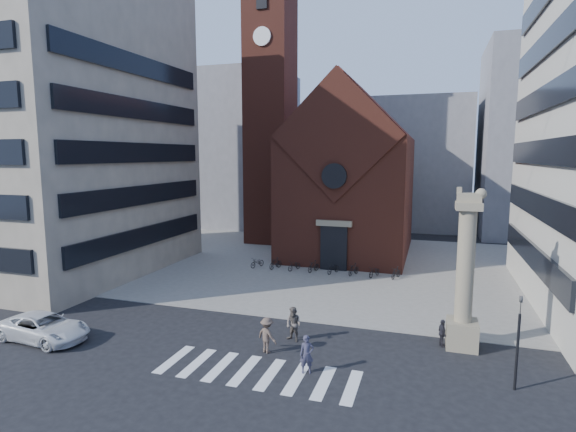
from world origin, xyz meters
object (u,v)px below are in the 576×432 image
(white_car, at_px, (44,327))
(scooter_0, at_px, (257,262))
(pedestrian_1, at_px, (294,324))
(pedestrian_0, at_px, (307,354))
(pedestrian_2, at_px, (442,333))
(lion_column, at_px, (465,285))
(traffic_light, at_px, (518,341))

(white_car, bearing_deg, scooter_0, -11.90)
(pedestrian_1, xyz_separation_m, scooter_0, (-8.00, 14.65, -0.47))
(white_car, distance_m, pedestrian_0, 15.07)
(pedestrian_0, bearing_deg, scooter_0, 97.56)
(white_car, relative_size, pedestrian_2, 3.51)
(pedestrian_0, xyz_separation_m, scooter_0, (-9.69, 18.00, -0.43))
(pedestrian_0, xyz_separation_m, pedestrian_2, (6.20, 5.12, -0.17))
(lion_column, bearing_deg, pedestrian_0, -143.55)
(white_car, height_order, pedestrian_2, pedestrian_2)
(white_car, height_order, pedestrian_1, pedestrian_1)
(pedestrian_1, height_order, pedestrian_2, pedestrian_1)
(lion_column, height_order, pedestrian_2, lion_column)
(traffic_light, height_order, pedestrian_1, traffic_light)
(scooter_0, bearing_deg, pedestrian_2, -17.33)
(traffic_light, bearing_deg, pedestrian_1, 169.43)
(pedestrian_0, distance_m, pedestrian_1, 3.76)
(lion_column, height_order, white_car, lion_column)
(traffic_light, bearing_deg, pedestrian_0, -171.81)
(lion_column, distance_m, pedestrian_1, 9.45)
(white_car, bearing_deg, pedestrian_2, -70.40)
(traffic_light, distance_m, pedestrian_2, 5.07)
(traffic_light, relative_size, pedestrian_0, 2.32)
(white_car, xyz_separation_m, pedestrian_1, (13.36, 4.17, 0.23))
(pedestrian_0, bearing_deg, white_car, 162.39)
(pedestrian_1, bearing_deg, traffic_light, 10.33)
(pedestrian_2, height_order, scooter_0, pedestrian_2)
(lion_column, distance_m, pedestrian_0, 9.31)
(lion_column, height_order, scooter_0, lion_column)
(pedestrian_1, bearing_deg, scooter_0, 139.53)
(white_car, distance_m, pedestrian_2, 22.06)
(lion_column, xyz_separation_m, white_car, (-22.26, -6.14, -2.72))
(pedestrian_2, bearing_deg, traffic_light, -161.43)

